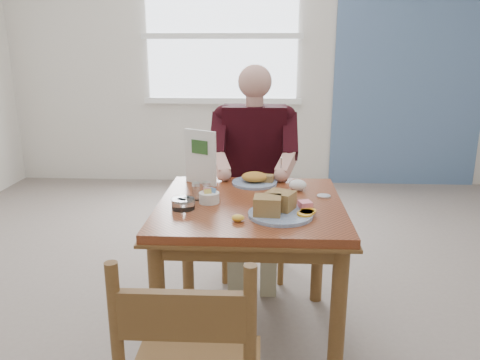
# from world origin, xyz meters

# --- Properties ---
(floor) EXTENTS (6.00, 6.00, 0.00)m
(floor) POSITION_xyz_m (0.00, 0.00, 0.00)
(floor) COLOR #71635C
(floor) RESTS_ON ground
(wall_back) EXTENTS (5.50, 0.00, 5.50)m
(wall_back) POSITION_xyz_m (0.00, 3.00, 1.40)
(wall_back) COLOR silver
(wall_back) RESTS_ON ground
(accent_panel) EXTENTS (1.60, 0.02, 2.80)m
(accent_panel) POSITION_xyz_m (1.60, 2.98, 1.40)
(accent_panel) COLOR slate
(accent_panel) RESTS_ON ground
(lemon_wedge) EXTENTS (0.07, 0.06, 0.03)m
(lemon_wedge) POSITION_xyz_m (-0.05, -0.27, 0.77)
(lemon_wedge) COLOR yellow
(lemon_wedge) RESTS_ON table
(napkin) EXTENTS (0.11, 0.10, 0.06)m
(napkin) POSITION_xyz_m (0.24, 0.21, 0.78)
(napkin) COLOR white
(napkin) RESTS_ON table
(metal_dish) EXTENTS (0.08, 0.08, 0.01)m
(metal_dish) POSITION_xyz_m (0.37, 0.10, 0.75)
(metal_dish) COLOR silver
(metal_dish) RESTS_ON table
(window) EXTENTS (1.72, 0.04, 1.42)m
(window) POSITION_xyz_m (-0.40, 2.97, 1.60)
(window) COLOR white
(window) RESTS_ON wall_back
(table) EXTENTS (0.92, 0.92, 0.75)m
(table) POSITION_xyz_m (0.00, 0.00, 0.64)
(table) COLOR brown
(table) RESTS_ON ground
(chair_far) EXTENTS (0.42, 0.42, 0.95)m
(chair_far) POSITION_xyz_m (0.00, 0.80, 0.48)
(chair_far) COLOR brown
(chair_far) RESTS_ON ground
(diner) EXTENTS (0.53, 0.56, 1.39)m
(diner) POSITION_xyz_m (0.00, 0.71, 0.81)
(diner) COLOR gray
(diner) RESTS_ON chair_far
(near_plate) EXTENTS (0.35, 0.35, 0.10)m
(near_plate) POSITION_xyz_m (0.13, -0.18, 0.79)
(near_plate) COLOR white
(near_plate) RESTS_ON table
(far_plate) EXTENTS (0.29, 0.29, 0.07)m
(far_plate) POSITION_xyz_m (0.02, 0.32, 0.78)
(far_plate) COLOR white
(far_plate) RESTS_ON table
(caddy) EXTENTS (0.13, 0.13, 0.07)m
(caddy) POSITION_xyz_m (-0.20, -0.02, 0.78)
(caddy) COLOR white
(caddy) RESTS_ON table
(shakers) EXTENTS (0.10, 0.06, 0.09)m
(shakers) POSITION_xyz_m (-0.25, 0.03, 0.80)
(shakers) COLOR white
(shakers) RESTS_ON table
(creamer) EXTENTS (0.14, 0.14, 0.05)m
(creamer) POSITION_xyz_m (-0.31, -0.12, 0.78)
(creamer) COLOR white
(creamer) RESTS_ON table
(menu) EXTENTS (0.19, 0.12, 0.30)m
(menu) POSITION_xyz_m (-0.29, 0.31, 0.90)
(menu) COLOR white
(menu) RESTS_ON table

